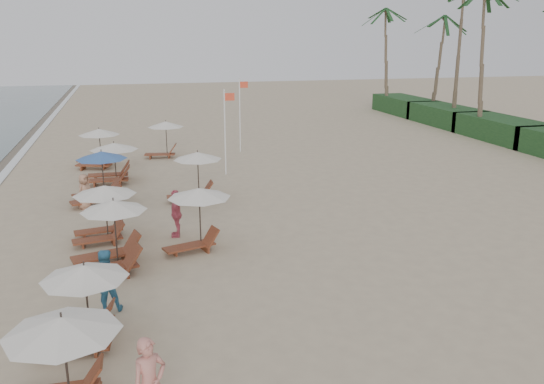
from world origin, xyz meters
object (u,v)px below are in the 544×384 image
object	(u,v)px
lounger_station_6	(96,148)
flag_pole_near	(226,128)
lounger_station_2	(107,240)
lounger_station_3	(101,211)
inland_station_0	(195,211)
beachgoer_mid_a	(105,281)
lounger_station_0	(55,367)
inland_station_1	(194,172)
beachgoer_far_a	(176,213)
inland_station_2	(163,135)
lounger_station_1	(79,303)
lounger_station_5	(110,162)
beachgoer_far_b	(85,192)
lounger_station_4	(97,179)
beachgoer_near	(150,384)

from	to	relation	value
lounger_station_6	flag_pole_near	distance (m)	7.97
lounger_station_2	lounger_station_3	bearing A→B (deg)	95.08
inland_station_0	beachgoer_mid_a	size ratio (longest dim) A/B	1.45
lounger_station_0	inland_station_0	xyz separation A→B (m)	(3.80, 8.52, 0.29)
lounger_station_3	inland_station_0	bearing A→B (deg)	-29.29
inland_station_0	inland_station_1	distance (m)	6.34
lounger_station_2	lounger_station_6	world-z (taller)	lounger_station_2
beachgoer_mid_a	beachgoer_far_a	distance (m)	6.13
lounger_station_2	lounger_station_3	xyz separation A→B (m)	(-0.26, 2.88, 0.13)
lounger_station_2	lounger_station_6	distance (m)	15.63
lounger_station_0	flag_pole_near	size ratio (longest dim) A/B	0.54
lounger_station_0	beachgoer_mid_a	distance (m)	4.56
inland_station_0	inland_station_2	xyz separation A→B (m)	(0.06, 16.40, -0.03)
lounger_station_1	beachgoer_far_a	xyz separation A→B (m)	(3.00, 7.24, -0.18)
inland_station_2	beachgoer_far_a	bearing A→B (deg)	-92.33
inland_station_2	beachgoer_mid_a	distance (m)	20.67
inland_station_0	inland_station_2	distance (m)	16.40
lounger_station_2	beachgoer_far_a	xyz separation A→B (m)	(2.46, 2.64, -0.11)
lounger_station_6	inland_station_2	size ratio (longest dim) A/B	1.01
lounger_station_6	beachgoer_mid_a	size ratio (longest dim) A/B	1.48
lounger_station_5	beachgoer_far_a	xyz separation A→B (m)	(2.54, -9.13, -0.14)
lounger_station_0	lounger_station_2	distance (m)	7.50
inland_station_1	beachgoer_mid_a	world-z (taller)	inland_station_1
beachgoer_far_b	inland_station_0	bearing A→B (deg)	-108.68
lounger_station_1	beachgoer_far_a	distance (m)	7.83
inland_station_1	beachgoer_mid_a	bearing A→B (deg)	-109.76
lounger_station_5	beachgoer_far_a	size ratio (longest dim) A/B	1.52
lounger_station_1	beachgoer_far_a	world-z (taller)	lounger_station_1
lounger_station_4	beachgoer_far_b	world-z (taller)	lounger_station_4
lounger_station_5	beachgoer_mid_a	bearing A→B (deg)	-89.69
inland_station_0	beachgoer_mid_a	xyz separation A→B (m)	(-3.00, -4.03, -0.55)
lounger_station_1	flag_pole_near	world-z (taller)	flag_pole_near
lounger_station_2	lounger_station_6	size ratio (longest dim) A/B	1.00
lounger_station_6	lounger_station_2	bearing A→B (deg)	-86.67
lounger_station_0	beachgoer_far_b	world-z (taller)	lounger_station_0
inland_station_0	flag_pole_near	size ratio (longest dim) A/B	0.56
lounger_station_2	beachgoer_far_b	world-z (taller)	lounger_station_2
lounger_station_2	lounger_station_4	xyz separation A→B (m)	(-0.58, 8.07, 0.09)
inland_station_0	beachgoer_far_a	world-z (taller)	inland_station_0
lounger_station_0	lounger_station_5	distance (m)	19.25
lounger_station_1	beachgoer_mid_a	xyz separation A→B (m)	(0.54, 1.62, -0.19)
beachgoer_far_b	flag_pole_near	world-z (taller)	flag_pole_near
inland_station_0	flag_pole_near	distance (m)	11.39
inland_station_0	inland_station_1	world-z (taller)	same
beachgoer_far_a	beachgoer_near	bearing A→B (deg)	-0.84
lounger_station_0	lounger_station_3	bearing A→B (deg)	87.01
lounger_station_6	beachgoer_far_a	bearing A→B (deg)	-75.46
inland_station_0	lounger_station_1	bearing A→B (deg)	-122.08
inland_station_2	beachgoer_near	size ratio (longest dim) A/B	1.39
lounger_station_4	beachgoer_mid_a	world-z (taller)	lounger_station_4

